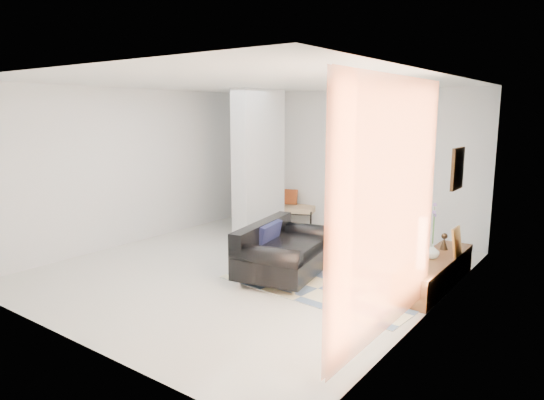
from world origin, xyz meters
The scene contains 17 objects.
floor centered at (0.00, 0.00, 0.00)m, with size 6.00×6.00×0.00m, color silver.
ceiling centered at (0.00, 0.00, 2.80)m, with size 6.00×6.00×0.00m, color white.
wall_back centered at (0.00, 3.00, 1.40)m, with size 6.00×6.00×0.00m, color silver.
wall_front centered at (0.00, -3.00, 1.40)m, with size 6.00×6.00×0.00m, color silver.
wall_left centered at (-2.75, 0.00, 1.40)m, with size 6.00×6.00×0.00m, color silver.
wall_right centered at (2.75, 0.00, 1.40)m, with size 6.00×6.00×0.00m, color silver.
partition_column centered at (-1.10, 1.60, 1.40)m, with size 0.35×1.20×2.80m, color silver.
hallway_door centered at (-2.10, 2.96, 1.02)m, with size 0.85×0.06×2.04m, color silver.
curtain centered at (2.67, -1.15, 1.45)m, with size 2.55×2.55×0.00m, color orange.
wall_art centered at (2.72, 0.90, 1.65)m, with size 0.04×0.45×0.55m, color #37220F.
media_console centered at (2.52, 0.90, 0.20)m, with size 0.45×2.06×0.80m.
loveseat centered at (0.53, 0.07, 0.35)m, with size 1.33×1.90×0.76m.
daybed centered at (-1.44, 2.62, 0.42)m, with size 1.77×1.22×0.77m.
area_rug centered at (1.31, 0.20, 0.01)m, with size 2.76×1.84×0.01m, color beige.
cylinder_lamp centered at (2.50, 0.32, 0.74)m, with size 0.12×0.12×0.67m, color white.
bronze_figurine centered at (2.47, 1.39, 0.52)m, with size 0.12×0.12×0.24m, color black, non-canonical shape.
vase centered at (2.47, 0.85, 0.50)m, with size 0.20×0.20×0.21m, color white.
Camera 1 is at (4.47, -5.61, 2.37)m, focal length 32.00 mm.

